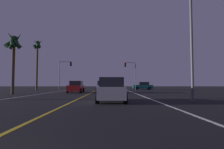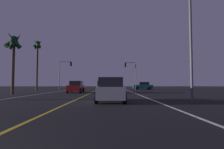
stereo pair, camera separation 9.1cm
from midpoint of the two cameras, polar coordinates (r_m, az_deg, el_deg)
The scene contains 12 objects.
lane_edge_right at distance 17.27m, azimuth 10.57°, elevation -7.04°, with size 0.16×42.88×0.01m, color silver.
lane_edge_left at distance 19.08m, azimuth -28.08°, elevation -6.35°, with size 0.16×42.88×0.01m, color silver.
lane_center_divider at distance 17.17m, azimuth -9.77°, elevation -7.07°, with size 0.16×42.88×0.01m, color gold.
car_ahead_far at distance 26.98m, azimuth -2.73°, elevation -3.85°, with size 2.02×4.30×1.70m.
car_lead_same_lane at distance 13.13m, azimuth -0.39°, elevation -4.82°, with size 2.02×4.30×1.70m.
car_oncoming at distance 27.35m, azimuth -11.12°, elevation -3.79°, with size 2.02×4.30×1.70m.
car_crossing_side at distance 41.62m, azimuth 9.43°, elevation -3.50°, with size 4.30×2.02×1.70m.
traffic_light_near_right at distance 39.18m, azimuth 5.60°, elevation 1.47°, with size 2.46×0.36×5.82m.
traffic_light_near_left at distance 40.12m, azimuth -14.33°, elevation 1.63°, with size 2.72×0.36×5.99m.
street_lamp_right_near at distance 14.19m, azimuth 21.44°, elevation 14.11°, with size 2.02×0.44×8.55m.
palm_tree_left_mid at distance 26.15m, azimuth -28.12°, elevation 8.05°, with size 2.19×2.26×7.72m.
palm_tree_left_far at distance 39.18m, azimuth -22.08°, elevation 7.17°, with size 2.20×2.01×10.03m.
Camera 1 is at (2.68, -1.46, 1.25)m, focal length 29.66 mm.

